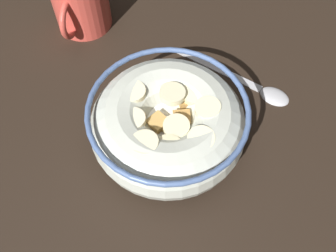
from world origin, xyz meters
TOP-DOWN VIEW (x-y plane):
  - ground_plane at (0.00, 0.00)cm, footprint 102.69×102.69cm
  - cereal_bowl at (0.01, 0.02)cm, footprint 16.87×16.87cm
  - spoon at (-9.93, 8.83)cm, footprint 7.10×15.49cm
  - coffee_mug at (-15.83, -15.71)cm, footprint 10.13×7.46cm

SIDE VIEW (x-z plane):
  - ground_plane at x=0.00cm, z-range -2.00..0.00cm
  - spoon at x=-9.93cm, z-range -0.08..0.72cm
  - cereal_bowl at x=0.01cm, z-range 0.19..6.87cm
  - coffee_mug at x=-15.83cm, z-range 0.00..8.13cm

